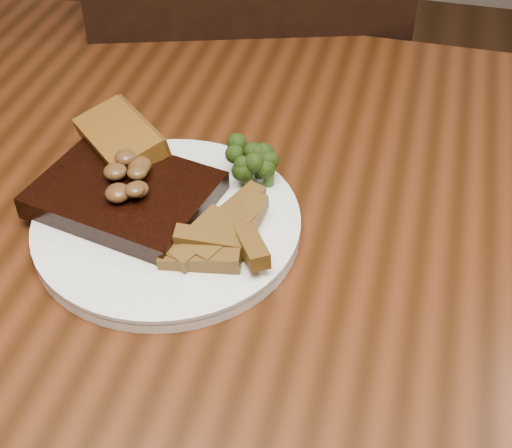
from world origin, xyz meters
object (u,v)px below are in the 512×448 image
at_px(plate, 168,225).
at_px(garlic_bread, 121,153).
at_px(chair_far, 248,120).
at_px(potato_wedges, 214,235).
at_px(dining_table, 264,318).
at_px(steak, 125,195).

relative_size(plate, garlic_bread, 2.53).
height_order(chair_far, potato_wedges, chair_far).
relative_size(dining_table, chair_far, 1.69).
xyz_separation_m(dining_table, potato_wedges, (-0.05, -0.01, 0.12)).
xyz_separation_m(dining_table, plate, (-0.10, 0.01, 0.10)).
relative_size(dining_table, potato_wedges, 17.00).
distance_m(chair_far, steak, 0.57).
xyz_separation_m(chair_far, steak, (0.01, -0.51, 0.25)).
bearing_deg(plate, chair_far, 96.58).
distance_m(chair_far, potato_wedges, 0.61).
bearing_deg(dining_table, potato_wedges, -166.81).
bearing_deg(dining_table, plate, 174.92).
relative_size(steak, garlic_bread, 1.62).
xyz_separation_m(dining_table, chair_far, (-0.16, 0.54, -0.13)).
xyz_separation_m(steak, garlic_bread, (-0.03, 0.06, -0.00)).
relative_size(chair_far, garlic_bread, 9.33).
relative_size(steak, potato_wedges, 1.74).
relative_size(dining_table, garlic_bread, 15.76).
distance_m(plate, steak, 0.05).
relative_size(chair_far, potato_wedges, 10.06).
bearing_deg(plate, potato_wedges, -19.98).
bearing_deg(garlic_bread, steak, -23.31).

